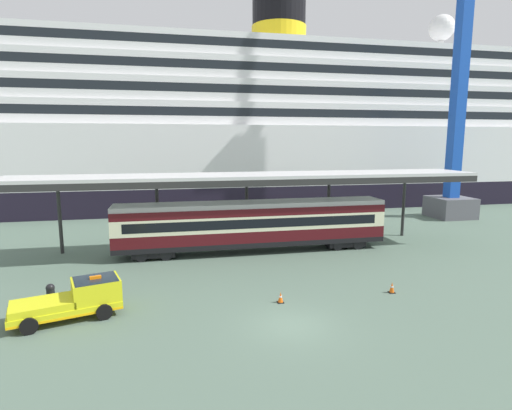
# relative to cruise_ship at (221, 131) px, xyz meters

# --- Properties ---
(ground_plane) EXTENTS (400.00, 400.00, 0.00)m
(ground_plane) POSITION_rel_cruise_ship_xyz_m (-2.34, -46.02, -10.45)
(ground_plane) COLOR #526859
(cruise_ship) EXTENTS (134.50, 29.90, 32.29)m
(cruise_ship) POSITION_rel_cruise_ship_xyz_m (0.00, 0.00, 0.00)
(cruise_ship) COLOR black
(cruise_ship) RESTS_ON ground
(platform_canopy) EXTENTS (37.77, 5.11, 6.31)m
(platform_canopy) POSITION_rel_cruise_ship_xyz_m (-1.50, -32.02, -4.43)
(platform_canopy) COLOR silver
(platform_canopy) RESTS_ON ground
(train_carriage) EXTENTS (21.72, 2.81, 4.11)m
(train_carriage) POSITION_rel_cruise_ship_xyz_m (-1.50, -32.45, -8.14)
(train_carriage) COLOR black
(train_carriage) RESTS_ON ground
(service_truck) EXTENTS (5.56, 3.41, 2.02)m
(service_truck) POSITION_rel_cruise_ship_xyz_m (-12.75, -42.80, -9.46)
(service_truck) COLOR yellow
(service_truck) RESTS_ON ground
(traffic_cone_near) EXTENTS (0.36, 0.36, 0.61)m
(traffic_cone_near) POSITION_rel_cruise_ship_xyz_m (-2.09, -43.17, -10.14)
(traffic_cone_near) COLOR black
(traffic_cone_near) RESTS_ON ground
(traffic_cone_mid) EXTENTS (0.36, 0.36, 0.65)m
(traffic_cone_mid) POSITION_rel_cruise_ship_xyz_m (4.78, -43.10, -10.12)
(traffic_cone_mid) COLOR black
(traffic_cone_mid) RESTS_ON ground
(dockside_crane) EXTENTS (14.49, 4.40, 56.61)m
(dockside_crane) POSITION_rel_cruise_ship_xyz_m (25.14, -22.40, 6.41)
(dockside_crane) COLOR #595960
(dockside_crane) RESTS_ON ground
(quay_bollard) EXTENTS (0.48, 0.48, 0.96)m
(quay_bollard) POSITION_rel_cruise_ship_xyz_m (-14.74, -40.13, -9.93)
(quay_bollard) COLOR black
(quay_bollard) RESTS_ON ground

